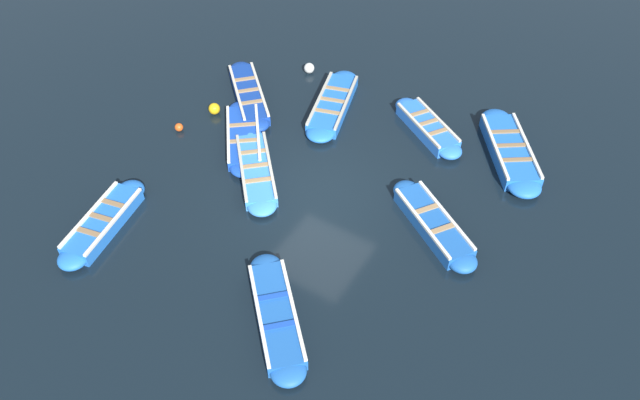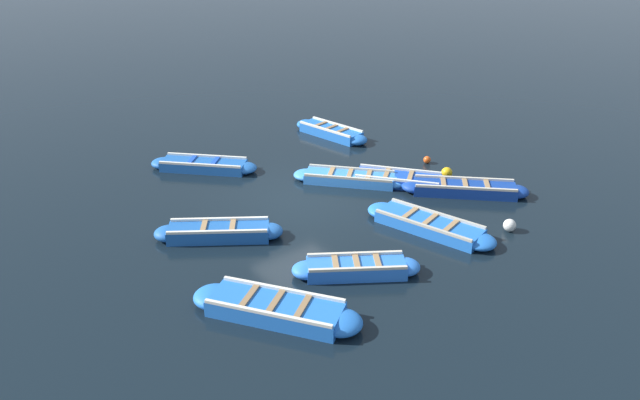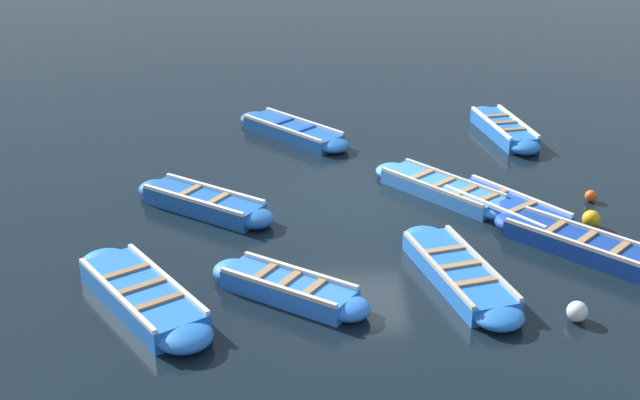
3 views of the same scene
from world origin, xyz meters
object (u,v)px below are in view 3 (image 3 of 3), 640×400
(boat_outer_right, at_px, (204,203))
(boat_stern_in, at_px, (289,289))
(boat_outer_left, at_px, (585,246))
(buoy_white_drifting, at_px, (577,311))
(boat_mid_row, at_px, (459,273))
(buoy_yellow_far, at_px, (591,196))
(boat_broadside, at_px, (142,296))
(boat_bow_out, at_px, (293,131))
(boat_alongside, at_px, (442,189))
(buoy_orange_near, at_px, (591,219))
(boat_inner_gap, at_px, (504,129))
(boat_far_corner, at_px, (506,208))

(boat_outer_right, bearing_deg, boat_stern_in, 116.94)
(boat_outer_left, distance_m, buoy_white_drifting, 2.44)
(boat_mid_row, bearing_deg, boat_outer_right, -32.42)
(boat_stern_in, relative_size, buoy_yellow_far, 11.90)
(boat_broadside, xyz_separation_m, boat_bow_out, (-2.46, -8.13, -0.03))
(boat_outer_right, height_order, buoy_yellow_far, boat_outer_right)
(boat_broadside, height_order, boat_alongside, boat_broadside)
(boat_mid_row, distance_m, boat_stern_in, 3.03)
(boat_bow_out, relative_size, boat_stern_in, 1.04)
(buoy_orange_near, bearing_deg, boat_alongside, -30.00)
(boat_alongside, bearing_deg, buoy_white_drifting, 106.33)
(boat_inner_gap, bearing_deg, boat_stern_in, 56.00)
(boat_mid_row, distance_m, boat_inner_gap, 7.77)
(boat_outer_left, xyz_separation_m, boat_stern_in, (5.51, 1.48, 0.01))
(boat_broadside, bearing_deg, boat_far_corner, -153.19)
(boat_broadside, height_order, boat_far_corner, boat_broadside)
(boat_broadside, height_order, boat_stern_in, boat_broadside)
(boat_alongside, distance_m, boat_inner_gap, 4.24)
(boat_outer_left, bearing_deg, boat_stern_in, 15.01)
(boat_bow_out, bearing_deg, boat_alongside, 131.33)
(boat_outer_left, bearing_deg, boat_bow_out, -49.32)
(boat_outer_left, distance_m, boat_stern_in, 5.71)
(boat_outer_left, distance_m, boat_inner_gap, 6.43)
(boat_outer_left, relative_size, buoy_orange_near, 9.19)
(boat_bow_out, xyz_separation_m, buoy_white_drifting, (-4.71, 8.72, 0.01))
(boat_inner_gap, distance_m, buoy_white_drifting, 8.75)
(boat_mid_row, relative_size, boat_bow_out, 1.26)
(boat_broadside, distance_m, boat_outer_right, 3.83)
(boat_stern_in, bearing_deg, boat_bow_out, -90.01)
(boat_outer_left, distance_m, buoy_yellow_far, 2.53)
(boat_outer_left, xyz_separation_m, boat_inner_gap, (0.18, -6.42, 0.00))
(boat_alongside, relative_size, boat_inner_gap, 0.96)
(boat_broadside, bearing_deg, boat_outer_right, -99.89)
(boat_outer_left, relative_size, buoy_yellow_far, 13.08)
(boat_mid_row, bearing_deg, boat_inner_gap, -107.56)
(boat_inner_gap, bearing_deg, boat_outer_right, 31.49)
(boat_outer_left, bearing_deg, boat_outer_right, -15.71)
(boat_alongside, height_order, boat_far_corner, boat_alongside)
(boat_broadside, xyz_separation_m, boat_stern_in, (-2.45, -0.23, -0.01))
(boat_inner_gap, height_order, boat_stern_in, same)
(boat_outer_left, relative_size, boat_stern_in, 1.10)
(boat_alongside, relative_size, boat_outer_left, 0.98)
(buoy_yellow_far, bearing_deg, buoy_white_drifting, 70.86)
(boat_far_corner, height_order, boat_outer_left, boat_outer_left)
(boat_inner_gap, bearing_deg, boat_outer_left, 91.64)
(boat_stern_in, bearing_deg, boat_outer_left, -164.99)
(boat_far_corner, bearing_deg, buoy_white_drifting, 94.33)
(boat_outer_right, relative_size, boat_alongside, 1.01)
(boat_bow_out, distance_m, boat_inner_gap, 5.33)
(boat_bow_out, height_order, boat_outer_left, boat_outer_left)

